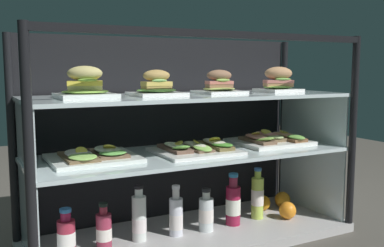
% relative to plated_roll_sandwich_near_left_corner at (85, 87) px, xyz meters
% --- Properties ---
extents(ground_plane, '(6.00, 6.00, 0.02)m').
position_rel_plated_roll_sandwich_near_left_corner_xyz_m(ground_plane, '(0.46, 0.01, -0.70)').
color(ground_plane, '#4D4841').
rests_on(ground_plane, ground).
extents(case_base_deck, '(1.44, 0.53, 0.04)m').
position_rel_plated_roll_sandwich_near_left_corner_xyz_m(case_base_deck, '(0.46, 0.01, -0.67)').
color(case_base_deck, '#B9B6B5').
rests_on(case_base_deck, ground).
extents(case_frame, '(1.44, 0.53, 0.90)m').
position_rel_plated_roll_sandwich_near_left_corner_xyz_m(case_frame, '(0.46, 0.17, -0.20)').
color(case_frame, black).
rests_on(case_frame, ground).
extents(riser_lower_tier, '(1.37, 0.46, 0.34)m').
position_rel_plated_roll_sandwich_near_left_corner_xyz_m(riser_lower_tier, '(0.46, 0.01, -0.48)').
color(riser_lower_tier, silver).
rests_on(riser_lower_tier, case_base_deck).
extents(shelf_lower_glass, '(1.39, 0.48, 0.02)m').
position_rel_plated_roll_sandwich_near_left_corner_xyz_m(shelf_lower_glass, '(0.46, 0.01, -0.30)').
color(shelf_lower_glass, silver).
rests_on(shelf_lower_glass, riser_lower_tier).
extents(riser_upper_tier, '(1.37, 0.46, 0.23)m').
position_rel_plated_roll_sandwich_near_left_corner_xyz_m(riser_upper_tier, '(0.46, 0.01, -0.18)').
color(riser_upper_tier, silver).
rests_on(riser_upper_tier, shelf_lower_glass).
extents(shelf_upper_glass, '(1.39, 0.48, 0.02)m').
position_rel_plated_roll_sandwich_near_left_corner_xyz_m(shelf_upper_glass, '(0.46, 0.01, -0.05)').
color(shelf_upper_glass, silver).
rests_on(shelf_upper_glass, riser_upper_tier).
extents(plated_roll_sandwich_near_left_corner, '(0.21, 0.21, 0.12)m').
position_rel_plated_roll_sandwich_near_left_corner_xyz_m(plated_roll_sandwich_near_left_corner, '(0.00, 0.00, 0.00)').
color(plated_roll_sandwich_near_left_corner, white).
rests_on(plated_roll_sandwich_near_left_corner, shelf_upper_glass).
extents(plated_roll_sandwich_center, '(0.20, 0.20, 0.11)m').
position_rel_plated_roll_sandwich_near_left_corner_xyz_m(plated_roll_sandwich_center, '(0.30, 0.02, -0.01)').
color(plated_roll_sandwich_center, white).
rests_on(plated_roll_sandwich_center, shelf_upper_glass).
extents(plated_roll_sandwich_right_of_center, '(0.19, 0.19, 0.11)m').
position_rel_plated_roll_sandwich_near_left_corner_xyz_m(plated_roll_sandwich_right_of_center, '(0.62, 0.05, -0.01)').
color(plated_roll_sandwich_right_of_center, white).
rests_on(plated_roll_sandwich_right_of_center, shelf_upper_glass).
extents(plated_roll_sandwich_far_right, '(0.18, 0.18, 0.12)m').
position_rel_plated_roll_sandwich_near_left_corner_xyz_m(plated_roll_sandwich_far_right, '(0.93, 0.02, 0.00)').
color(plated_roll_sandwich_far_right, white).
rests_on(plated_roll_sandwich_far_right, shelf_upper_glass).
extents(open_sandwich_tray_mid_left, '(0.34, 0.30, 0.06)m').
position_rel_plated_roll_sandwich_near_left_corner_xyz_m(open_sandwich_tray_mid_left, '(0.03, 0.03, -0.27)').
color(open_sandwich_tray_mid_left, white).
rests_on(open_sandwich_tray_mid_left, shelf_lower_glass).
extents(open_sandwich_tray_near_left_corner, '(0.34, 0.30, 0.07)m').
position_rel_plated_roll_sandwich_near_left_corner_xyz_m(open_sandwich_tray_near_left_corner, '(0.47, -0.01, -0.27)').
color(open_sandwich_tray_near_left_corner, white).
rests_on(open_sandwich_tray_near_left_corner, shelf_lower_glass).
extents(open_sandwich_tray_right_of_center, '(0.34, 0.30, 0.06)m').
position_rel_plated_roll_sandwich_near_left_corner_xyz_m(open_sandwich_tray_right_of_center, '(0.90, 0.03, -0.27)').
color(open_sandwich_tray_right_of_center, white).
rests_on(open_sandwich_tray_right_of_center, shelf_lower_glass).
extents(juice_bottle_back_center, '(0.07, 0.07, 0.19)m').
position_rel_plated_roll_sandwich_near_left_corner_xyz_m(juice_bottle_back_center, '(-0.09, 0.00, -0.57)').
color(juice_bottle_back_center, maroon).
rests_on(juice_bottle_back_center, case_base_deck).
extents(juice_bottle_front_fourth, '(0.06, 0.06, 0.19)m').
position_rel_plated_roll_sandwich_near_left_corner_xyz_m(juice_bottle_front_fourth, '(0.06, 0.00, -0.57)').
color(juice_bottle_front_fourth, '#952D44').
rests_on(juice_bottle_front_fourth, case_base_deck).
extents(juice_bottle_near_post, '(0.06, 0.06, 0.24)m').
position_rel_plated_roll_sandwich_near_left_corner_xyz_m(juice_bottle_near_post, '(0.22, 0.02, -0.55)').
color(juice_bottle_near_post, silver).
rests_on(juice_bottle_near_post, case_base_deck).
extents(juice_bottle_front_left_end, '(0.06, 0.06, 0.22)m').
position_rel_plated_roll_sandwich_near_left_corner_xyz_m(juice_bottle_front_left_end, '(0.38, 0.00, -0.57)').
color(juice_bottle_front_left_end, silver).
rests_on(juice_bottle_front_left_end, case_base_deck).
extents(juice_bottle_front_middle, '(0.07, 0.07, 0.19)m').
position_rel_plated_roll_sandwich_near_left_corner_xyz_m(juice_bottle_front_middle, '(0.52, -0.01, -0.57)').
color(juice_bottle_front_middle, white).
rests_on(juice_bottle_front_middle, case_base_deck).
extents(juice_bottle_front_second, '(0.07, 0.07, 0.24)m').
position_rel_plated_roll_sandwich_near_left_corner_xyz_m(juice_bottle_front_second, '(0.67, 0.00, -0.55)').
color(juice_bottle_front_second, maroon).
rests_on(juice_bottle_front_second, case_base_deck).
extents(juice_bottle_tucked_behind, '(0.06, 0.06, 0.25)m').
position_rel_plated_roll_sandwich_near_left_corner_xyz_m(juice_bottle_tucked_behind, '(0.82, 0.02, -0.54)').
color(juice_bottle_tucked_behind, '#BEDA52').
rests_on(juice_bottle_tucked_behind, case_base_deck).
extents(orange_fruit_beside_bottles, '(0.08, 0.08, 0.08)m').
position_rel_plated_roll_sandwich_near_left_corner_xyz_m(orange_fruit_beside_bottles, '(0.92, 0.11, -0.61)').
color(orange_fruit_beside_bottles, orange).
rests_on(orange_fruit_beside_bottles, case_base_deck).
extents(orange_fruit_near_left_post, '(0.08, 0.08, 0.08)m').
position_rel_plated_roll_sandwich_near_left_corner_xyz_m(orange_fruit_near_left_post, '(0.94, -0.06, -0.61)').
color(orange_fruit_near_left_post, orange).
rests_on(orange_fruit_near_left_post, case_base_deck).
extents(orange_fruit_rolled_forward, '(0.08, 0.08, 0.08)m').
position_rel_plated_roll_sandwich_near_left_corner_xyz_m(orange_fruit_rolled_forward, '(1.04, 0.10, -0.61)').
color(orange_fruit_rolled_forward, orange).
rests_on(orange_fruit_rolled_forward, case_base_deck).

